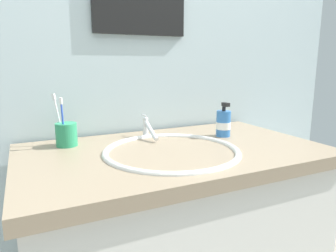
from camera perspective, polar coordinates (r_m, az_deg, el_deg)
tiled_wall_back at (r=1.46m, az=-5.46°, el=11.90°), size 2.33×0.04×2.40m
vanity_counter at (r=1.35m, az=1.09°, el=-22.20°), size 1.13×0.67×0.88m
sink_basin at (r=1.13m, az=0.66°, el=-6.36°), size 0.50×0.50×0.10m
faucet at (r=1.32m, az=-3.77°, el=-0.38°), size 0.02×0.16×0.10m
toothbrush_cup at (r=1.25m, az=-18.33°, el=-1.52°), size 0.08×0.08×0.09m
toothbrush_blue at (r=1.22m, az=-18.98°, el=1.28°), size 0.02×0.02×0.19m
toothbrush_white at (r=1.26m, az=-19.72°, el=1.79°), size 0.04×0.04×0.20m
soap_dispenser at (r=1.36m, az=10.24°, el=0.45°), size 0.06×0.06×0.15m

